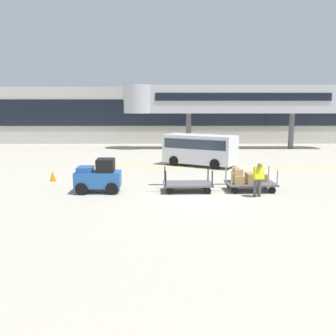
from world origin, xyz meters
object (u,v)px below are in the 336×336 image
(baggage_handler, at_px, (258,178))
(safety_cone_near, at_px, (53,176))
(baggage_cart_middle, at_px, (248,180))
(baggage_cart_lead, at_px, (187,184))
(shuttle_van, at_px, (200,148))
(baggage_tug, at_px, (99,176))

(baggage_handler, xyz_separation_m, safety_cone_near, (-10.16, 3.64, -0.59))
(baggage_handler, bearing_deg, safety_cone_near, 160.29)
(baggage_cart_middle, height_order, baggage_handler, baggage_handler)
(baggage_cart_lead, relative_size, baggage_handler, 1.93)
(baggage_handler, bearing_deg, shuttle_van, 101.19)
(baggage_tug, relative_size, safety_cone_near, 3.88)
(baggage_tug, xyz_separation_m, shuttle_van, (5.45, 7.85, 0.48))
(baggage_cart_lead, height_order, safety_cone_near, baggage_cart_lead)
(baggage_cart_lead, xyz_separation_m, safety_cone_near, (-7.11, 2.51, -0.07))
(baggage_cart_lead, distance_m, baggage_cart_middle, 2.89)
(baggage_cart_lead, xyz_separation_m, shuttle_van, (1.30, 7.72, 0.89))
(shuttle_van, bearing_deg, safety_cone_near, -148.17)
(baggage_tug, xyz_separation_m, baggage_handler, (7.20, -1.01, 0.11))
(shuttle_van, bearing_deg, baggage_tug, -124.79)
(baggage_cart_middle, height_order, shuttle_van, shuttle_van)
(baggage_handler, height_order, shuttle_van, shuttle_van)
(baggage_cart_lead, distance_m, shuttle_van, 7.88)
(baggage_handler, xyz_separation_m, shuttle_van, (-1.75, 8.85, 0.37))
(baggage_tug, height_order, baggage_cart_lead, baggage_tug)
(baggage_handler, distance_m, shuttle_van, 9.03)
(shuttle_van, bearing_deg, baggage_cart_middle, -78.20)
(baggage_tug, distance_m, baggage_handler, 7.28)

